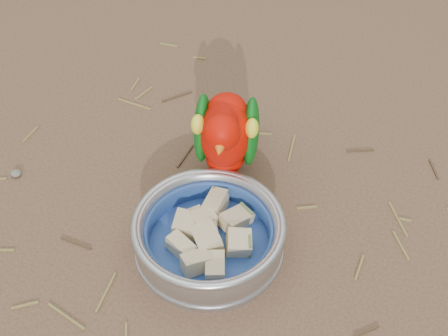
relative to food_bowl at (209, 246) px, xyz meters
The scene contains 6 objects.
ground 0.02m from the food_bowl, 127.06° to the right, with size 60.00×60.00×0.00m, color brown.
food_bowl is the anchor object (origin of this frame).
bowl_wall 0.03m from the food_bowl, ahead, with size 0.22×0.22×0.04m, color #B2B2BA, non-canonical shape.
fruit_wedges 0.02m from the food_bowl, ahead, with size 0.13×0.13×0.03m, color #CDB488, non-canonical shape.
lory_parrot 0.16m from the food_bowl, 108.93° to the left, with size 0.10×0.21×0.17m, color #CA0C01, non-canonical shape.
ground_debris 0.04m from the food_bowl, 40.66° to the left, with size 0.90×0.80×0.01m, color olive, non-canonical shape.
Camera 1 is at (0.30, -0.47, 0.73)m, focal length 50.00 mm.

